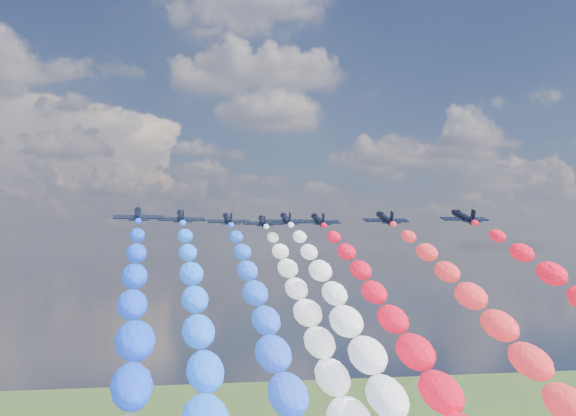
{
  "coord_description": "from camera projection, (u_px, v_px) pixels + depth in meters",
  "views": [
    {
      "loc": [
        -27.83,
        -138.66,
        100.64
      ],
      "look_at": [
        0.0,
        4.0,
        108.28
      ],
      "focal_mm": 45.37,
      "sensor_mm": 36.0,
      "label": 1
    }
  ],
  "objects": [
    {
      "name": "jet_7",
      "position": [
        463.0,
        217.0,
        140.11
      ],
      "size": [
        9.12,
        12.46,
        5.62
      ],
      "primitive_type": null,
      "rotation": [
        0.25,
        0.0,
        -0.01
      ],
      "color": "black"
    },
    {
      "name": "jet_0",
      "position": [
        138.0,
        215.0,
        131.17
      ],
      "size": [
        9.39,
        12.65,
        5.62
      ],
      "primitive_type": null,
      "rotation": [
        0.25,
        0.0,
        0.03
      ],
      "color": "black"
    },
    {
      "name": "trail_2",
      "position": [
        280.0,
        399.0,
        93.38
      ],
      "size": [
        6.63,
        118.05,
        54.57
      ],
      "primitive_type": null,
      "color": "blue"
    },
    {
      "name": "jet_6",
      "position": [
        385.0,
        218.0,
        147.64
      ],
      "size": [
        9.24,
        12.55,
        5.62
      ],
      "primitive_type": null,
      "rotation": [
        0.25,
        0.0,
        -0.02
      ],
      "color": "black"
    },
    {
      "name": "trail_3",
      "position": [
        377.0,
        401.0,
        92.18
      ],
      "size": [
        6.63,
        118.05,
        54.57
      ],
      "primitive_type": null,
      "color": "white"
    },
    {
      "name": "jet_1",
      "position": [
        182.0,
        217.0,
        140.76
      ],
      "size": [
        9.29,
        12.58,
        5.62
      ],
      "primitive_type": null,
      "rotation": [
        0.25,
        0.0,
        0.02
      ],
      "color": "black"
    },
    {
      "name": "jet_5",
      "position": [
        318.0,
        220.0,
        156.43
      ],
      "size": [
        9.13,
        12.47,
        5.62
      ],
      "primitive_type": null,
      "rotation": [
        0.25,
        0.0,
        0.01
      ],
      "color": "black"
    },
    {
      "name": "trail_4",
      "position": [
        328.0,
        381.0,
        105.61
      ],
      "size": [
        6.63,
        118.05,
        54.57
      ],
      "primitive_type": null,
      "color": "white"
    },
    {
      "name": "trail_5",
      "position": [
        426.0,
        395.0,
        95.63
      ],
      "size": [
        6.63,
        118.05,
        54.57
      ],
      "primitive_type": null,
      "color": "red"
    },
    {
      "name": "jet_2",
      "position": [
        228.0,
        220.0,
        154.18
      ],
      "size": [
        9.41,
        12.67,
        5.62
      ],
      "primitive_type": null,
      "rotation": [
        0.25,
        0.0,
        0.03
      ],
      "color": "black"
    },
    {
      "name": "trail_6",
      "position": [
        550.0,
        410.0,
        86.84
      ],
      "size": [
        6.63,
        118.05,
        54.57
      ],
      "primitive_type": null,
      "color": "red"
    },
    {
      "name": "jet_4",
      "position": [
        263.0,
        222.0,
        166.41
      ],
      "size": [
        9.74,
        12.9,
        5.62
      ],
      "primitive_type": null,
      "rotation": [
        0.25,
        0.0,
        -0.06
      ],
      "color": "black"
    },
    {
      "name": "jet_3",
      "position": [
        286.0,
        219.0,
        152.98
      ],
      "size": [
        9.3,
        12.59,
        5.62
      ],
      "primitive_type": null,
      "rotation": [
        0.25,
        0.0,
        -0.02
      ],
      "color": "black"
    }
  ]
}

